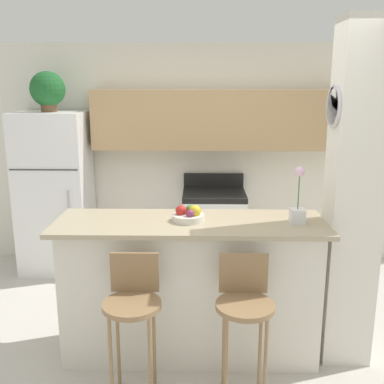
# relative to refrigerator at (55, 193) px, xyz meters

# --- Properties ---
(ground_plane) EXTENTS (14.00, 14.00, 0.00)m
(ground_plane) POSITION_rel_refrigerator_xyz_m (1.56, -1.67, -0.90)
(ground_plane) COLOR beige
(wall_back) EXTENTS (5.60, 0.38, 2.55)m
(wall_back) POSITION_rel_refrigerator_xyz_m (1.67, 0.30, 0.55)
(wall_back) COLOR silver
(wall_back) RESTS_ON ground_plane
(pillar_right) EXTENTS (0.38, 0.32, 2.55)m
(pillar_right) POSITION_rel_refrigerator_xyz_m (2.75, -1.69, 0.38)
(pillar_right) COLOR silver
(pillar_right) RESTS_ON ground_plane
(counter_bar) EXTENTS (2.04, 0.67, 1.09)m
(counter_bar) POSITION_rel_refrigerator_xyz_m (1.56, -1.67, -0.35)
(counter_bar) COLOR silver
(counter_bar) RESTS_ON ground_plane
(refrigerator) EXTENTS (0.76, 0.66, 1.80)m
(refrigerator) POSITION_rel_refrigerator_xyz_m (0.00, 0.00, 0.00)
(refrigerator) COLOR white
(refrigerator) RESTS_ON ground_plane
(stove_range) EXTENTS (0.70, 0.61, 1.07)m
(stove_range) POSITION_rel_refrigerator_xyz_m (1.79, 0.03, -0.44)
(stove_range) COLOR white
(stove_range) RESTS_ON ground_plane
(bar_stool_left) EXTENTS (0.39, 0.39, 0.99)m
(bar_stool_left) POSITION_rel_refrigerator_xyz_m (1.19, -2.19, -0.23)
(bar_stool_left) COLOR olive
(bar_stool_left) RESTS_ON ground_plane
(bar_stool_right) EXTENTS (0.39, 0.39, 0.99)m
(bar_stool_right) POSITION_rel_refrigerator_xyz_m (1.93, -2.19, -0.23)
(bar_stool_right) COLOR olive
(bar_stool_right) RESTS_ON ground_plane
(potted_plant_on_fridge) EXTENTS (0.37, 0.37, 0.43)m
(potted_plant_on_fridge) POSITION_rel_refrigerator_xyz_m (-0.00, 0.00, 1.13)
(potted_plant_on_fridge) COLOR brown
(potted_plant_on_fridge) RESTS_ON refrigerator
(orchid_vase) EXTENTS (0.11, 0.11, 0.42)m
(orchid_vase) POSITION_rel_refrigerator_xyz_m (2.35, -1.70, 0.32)
(orchid_vase) COLOR white
(orchid_vase) RESTS_ON counter_bar
(fruit_bowl) EXTENTS (0.24, 0.24, 0.12)m
(fruit_bowl) POSITION_rel_refrigerator_xyz_m (1.55, -1.66, 0.24)
(fruit_bowl) COLOR silver
(fruit_bowl) RESTS_ON counter_bar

